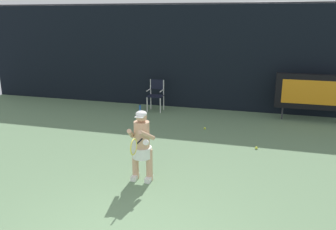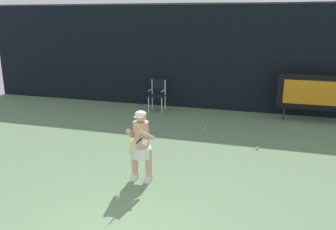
# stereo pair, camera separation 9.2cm
# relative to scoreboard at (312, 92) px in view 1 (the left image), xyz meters

# --- Properties ---
(backdrop_screen) EXTENTS (18.00, 0.12, 3.66)m
(backdrop_screen) POSITION_rel_scoreboard_xyz_m (-3.20, 0.70, 0.86)
(backdrop_screen) COLOR black
(backdrop_screen) RESTS_ON ground
(scoreboard) EXTENTS (2.20, 0.21, 1.50)m
(scoreboard) POSITION_rel_scoreboard_xyz_m (0.00, 0.00, 0.00)
(scoreboard) COLOR black
(scoreboard) RESTS_ON ground
(umpire_chair) EXTENTS (0.52, 0.44, 1.08)m
(umpire_chair) POSITION_rel_scoreboard_xyz_m (-5.07, -0.06, -0.33)
(umpire_chair) COLOR white
(umpire_chair) RESTS_ON ground
(water_bottle) EXTENTS (0.07, 0.07, 0.27)m
(water_bottle) POSITION_rel_scoreboard_xyz_m (-5.55, -0.40, -0.82)
(water_bottle) COLOR blue
(water_bottle) RESTS_ON ground
(tennis_player) EXTENTS (0.53, 0.61, 1.45)m
(tennis_player) POSITION_rel_scoreboard_xyz_m (-3.70, -5.31, -0.17)
(tennis_player) COLOR white
(tennis_player) RESTS_ON ground
(tennis_racket) EXTENTS (0.03, 0.60, 0.31)m
(tennis_racket) POSITION_rel_scoreboard_xyz_m (-3.64, -5.86, -0.02)
(tennis_racket) COLOR black
(tennis_ball_loose) EXTENTS (0.07, 0.07, 0.07)m
(tennis_ball_loose) POSITION_rel_scoreboard_xyz_m (-1.52, -2.95, -0.91)
(tennis_ball_loose) COLOR #CCDB3D
(tennis_ball_loose) RESTS_ON ground
(tennis_ball_spare) EXTENTS (0.07, 0.07, 0.07)m
(tennis_ball_spare) POSITION_rel_scoreboard_xyz_m (-3.04, -1.74, -0.91)
(tennis_ball_spare) COLOR #CCDB3D
(tennis_ball_spare) RESTS_ON ground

